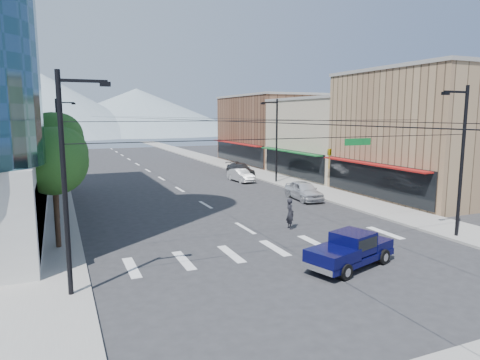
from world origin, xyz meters
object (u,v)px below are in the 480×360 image
Objects in this scene: parked_car_far at (240,169)px; parked_car_near at (304,191)px; parked_car_mid at (241,175)px; pedestrian at (290,214)px; pickup_truck at (350,249)px.

parked_car_near is at bearing -93.47° from parked_car_far.
parked_car_mid is (-0.95, 11.61, -0.11)m from parked_car_near.
parked_car_mid is at bearing -9.50° from pedestrian.
pedestrian is 9.88m from parked_car_near.
pickup_truck is 16.71m from parked_car_near.
parked_car_far is (0.85, 16.00, -0.05)m from parked_car_near.
pedestrian is at bearing -121.66° from parked_car_near.
pedestrian is 20.15m from parked_car_mid.
pedestrian reaches higher than parked_car_far.
pickup_truck reaches higher than parked_car_near.
pickup_truck is 7.40m from pedestrian.
pickup_truck is at bearing 177.87° from pedestrian.
pedestrian is at bearing -109.12° from parked_car_mid.
pedestrian is (0.89, 7.35, 0.11)m from pickup_truck.
parked_car_mid is (5.84, 26.88, -0.19)m from pickup_truck.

